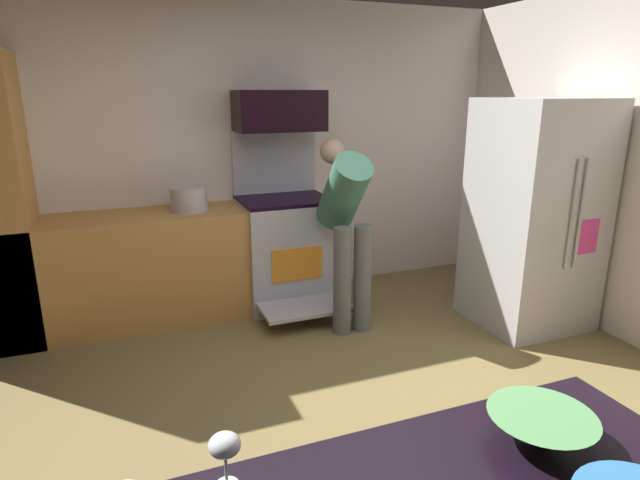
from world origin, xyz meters
TOP-DOWN VIEW (x-y plane):
  - ground_plane at (0.00, 0.00)m, footprint 5.20×4.80m
  - wall_back at (0.00, 2.34)m, footprint 5.20×0.12m
  - lower_cabinet_run at (-0.90, 1.98)m, footprint 2.40×0.60m
  - oven_range at (0.32, 1.96)m, footprint 0.76×1.04m
  - microwave at (0.32, 2.06)m, footprint 0.74×0.38m
  - refrigerator at (2.03, 0.85)m, footprint 0.82×0.80m
  - person_cook at (0.62, 1.33)m, footprint 0.31×0.64m
  - mixing_bowl_prep at (0.03, -1.32)m, footprint 0.29×0.29m
  - wine_glass_mid at (-0.82, -1.18)m, footprint 0.08×0.08m
  - stock_pot at (-0.48, 1.98)m, footprint 0.29×0.29m

SIDE VIEW (x-z plane):
  - ground_plane at x=0.00m, z-range -0.02..0.00m
  - lower_cabinet_run at x=-0.90m, z-range 0.00..0.90m
  - oven_range at x=0.32m, z-range -0.25..1.26m
  - person_cook at x=0.62m, z-range 0.14..1.61m
  - refrigerator at x=2.03m, z-range 0.00..1.79m
  - mixing_bowl_prep at x=0.03m, z-range 0.90..0.98m
  - stock_pot at x=-0.48m, z-range 0.90..1.10m
  - wine_glass_mid at x=-0.82m, z-range 0.94..1.09m
  - wall_back at x=0.00m, z-range 0.00..2.60m
  - microwave at x=0.32m, z-range 1.51..1.84m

